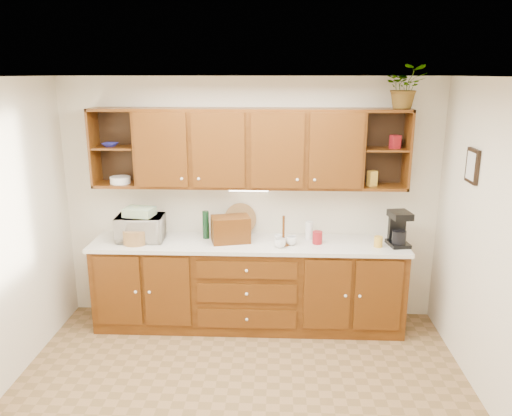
# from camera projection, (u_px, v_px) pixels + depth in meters

# --- Properties ---
(floor) EXTENTS (4.00, 4.00, 0.00)m
(floor) POSITION_uv_depth(u_px,v_px,m) (238.00, 411.00, 4.01)
(floor) COLOR olive
(floor) RESTS_ON ground
(ceiling) EXTENTS (4.00, 4.00, 0.00)m
(ceiling) POSITION_uv_depth(u_px,v_px,m) (235.00, 77.00, 3.33)
(ceiling) COLOR white
(ceiling) RESTS_ON back_wall
(back_wall) EXTENTS (4.00, 0.00, 4.00)m
(back_wall) POSITION_uv_depth(u_px,v_px,m) (250.00, 201.00, 5.36)
(back_wall) COLOR #ECE1C6
(back_wall) RESTS_ON floor
(base_cabinets) EXTENTS (3.20, 0.60, 0.90)m
(base_cabinets) POSITION_uv_depth(u_px,v_px,m) (249.00, 285.00, 5.29)
(base_cabinets) COLOR #3B1B06
(base_cabinets) RESTS_ON floor
(countertop) EXTENTS (3.24, 0.64, 0.04)m
(countertop) POSITION_uv_depth(u_px,v_px,m) (248.00, 244.00, 5.16)
(countertop) COLOR white
(countertop) RESTS_ON base_cabinets
(upper_cabinets) EXTENTS (3.20, 0.33, 0.80)m
(upper_cabinets) POSITION_uv_depth(u_px,v_px,m) (250.00, 148.00, 5.05)
(upper_cabinets) COLOR #3B1B06
(upper_cabinets) RESTS_ON back_wall
(undercabinet_light) EXTENTS (0.40, 0.05, 0.02)m
(undercabinet_light) POSITION_uv_depth(u_px,v_px,m) (249.00, 190.00, 5.11)
(undercabinet_light) COLOR white
(undercabinet_light) RESTS_ON upper_cabinets
(framed_picture) EXTENTS (0.03, 0.24, 0.30)m
(framed_picture) POSITION_uv_depth(u_px,v_px,m) (472.00, 166.00, 4.31)
(framed_picture) COLOR black
(framed_picture) RESTS_ON right_wall
(wicker_basket) EXTENTS (0.25, 0.25, 0.15)m
(wicker_basket) POSITION_uv_depth(u_px,v_px,m) (136.00, 237.00, 5.09)
(wicker_basket) COLOR #A26F43
(wicker_basket) RESTS_ON countertop
(microwave) EXTENTS (0.49, 0.34, 0.26)m
(microwave) POSITION_uv_depth(u_px,v_px,m) (140.00, 228.00, 5.17)
(microwave) COLOR beige
(microwave) RESTS_ON countertop
(towel_stack) EXTENTS (0.33, 0.26, 0.09)m
(towel_stack) POSITION_uv_depth(u_px,v_px,m) (139.00, 212.00, 5.12)
(towel_stack) COLOR #DEE56C
(towel_stack) RESTS_ON microwave
(wine_bottle) EXTENTS (0.09, 0.09, 0.30)m
(wine_bottle) POSITION_uv_depth(u_px,v_px,m) (206.00, 225.00, 5.23)
(wine_bottle) COLOR black
(wine_bottle) RESTS_ON countertop
(woven_tray) EXTENTS (0.36, 0.17, 0.34)m
(woven_tray) POSITION_uv_depth(u_px,v_px,m) (240.00, 234.00, 5.39)
(woven_tray) COLOR #A26F43
(woven_tray) RESTS_ON countertop
(bread_box) EXTENTS (0.43, 0.33, 0.27)m
(bread_box) POSITION_uv_depth(u_px,v_px,m) (231.00, 229.00, 5.12)
(bread_box) COLOR #3B1B06
(bread_box) RESTS_ON countertop
(mug_tree) EXTENTS (0.26, 0.27, 0.31)m
(mug_tree) POSITION_uv_depth(u_px,v_px,m) (283.00, 241.00, 5.05)
(mug_tree) COLOR #3B1B06
(mug_tree) RESTS_ON countertop
(canister_red) EXTENTS (0.11, 0.11, 0.13)m
(canister_red) POSITION_uv_depth(u_px,v_px,m) (317.00, 238.00, 5.08)
(canister_red) COLOR maroon
(canister_red) RESTS_ON countertop
(canister_white) EXTENTS (0.08, 0.08, 0.19)m
(canister_white) POSITION_uv_depth(u_px,v_px,m) (309.00, 230.00, 5.22)
(canister_white) COLOR white
(canister_white) RESTS_ON countertop
(canister_yellow) EXTENTS (0.10, 0.10, 0.11)m
(canister_yellow) POSITION_uv_depth(u_px,v_px,m) (378.00, 242.00, 4.99)
(canister_yellow) COLOR gold
(canister_yellow) RESTS_ON countertop
(coffee_maker) EXTENTS (0.23, 0.27, 0.36)m
(coffee_maker) POSITION_uv_depth(u_px,v_px,m) (399.00, 229.00, 5.02)
(coffee_maker) COLOR black
(coffee_maker) RESTS_ON countertop
(bowl_stack) EXTENTS (0.18, 0.18, 0.04)m
(bowl_stack) POSITION_uv_depth(u_px,v_px,m) (110.00, 145.00, 5.09)
(bowl_stack) COLOR navy
(bowl_stack) RESTS_ON upper_cabinets
(plate_stack) EXTENTS (0.22, 0.22, 0.07)m
(plate_stack) POSITION_uv_depth(u_px,v_px,m) (120.00, 180.00, 5.17)
(plate_stack) COLOR white
(plate_stack) RESTS_ON upper_cabinets
(pantry_box_yellow) EXTENTS (0.11, 0.10, 0.15)m
(pantry_box_yellow) POSITION_uv_depth(u_px,v_px,m) (372.00, 178.00, 5.04)
(pantry_box_yellow) COLOR gold
(pantry_box_yellow) RESTS_ON upper_cabinets
(pantry_box_red) EXTENTS (0.11, 0.10, 0.13)m
(pantry_box_red) POSITION_uv_depth(u_px,v_px,m) (395.00, 142.00, 4.95)
(pantry_box_red) COLOR maroon
(pantry_box_red) RESTS_ON upper_cabinets
(potted_plant) EXTENTS (0.40, 0.36, 0.42)m
(potted_plant) POSITION_uv_depth(u_px,v_px,m) (405.00, 87.00, 4.78)
(potted_plant) COLOR #999999
(potted_plant) RESTS_ON upper_cabinets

